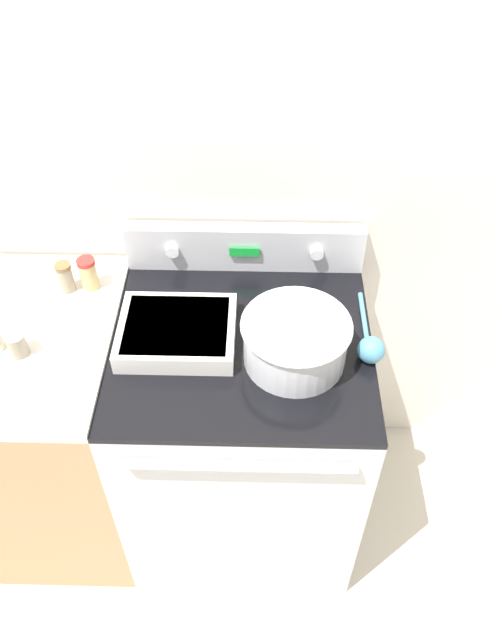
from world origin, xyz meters
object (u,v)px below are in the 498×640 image
object	(u,v)px
spice_jar_brown_cap	(65,277)
spice_jar_white_cap	(16,343)
mixing_bowl	(295,339)
ladle	(370,347)
spice_jar_red_cap	(88,274)
casserole_dish	(177,331)

from	to	relation	value
spice_jar_brown_cap	spice_jar_white_cap	xyz separation A→B (m)	(-0.07, -0.26, -0.01)
mixing_bowl	ladle	size ratio (longest dim) A/B	1.01
mixing_bowl	spice_jar_red_cap	xyz separation A→B (m)	(-0.60, 0.26, -0.01)
spice_jar_red_cap	casserole_dish	bearing A→B (deg)	-35.20
spice_jar_white_cap	ladle	bearing A→B (deg)	1.59
ladle	casserole_dish	bearing A→B (deg)	175.03
casserole_dish	spice_jar_brown_cap	xyz separation A→B (m)	(-0.34, 0.18, 0.03)
spice_jar_red_cap	spice_jar_white_cap	distance (m)	0.30
mixing_bowl	casserole_dish	bearing A→B (deg)	169.08
spice_jar_red_cap	ladle	bearing A→B (deg)	-16.82
spice_jar_brown_cap	spice_jar_white_cap	size ratio (longest dim) A/B	1.17
ladle	spice_jar_brown_cap	bearing A→B (deg)	165.16
mixing_bowl	spice_jar_brown_cap	distance (m)	0.71
casserole_dish	spice_jar_red_cap	bearing A→B (deg)	144.80
spice_jar_red_cap	spice_jar_white_cap	size ratio (longest dim) A/B	1.27
mixing_bowl	spice_jar_white_cap	xyz separation A→B (m)	(-0.74, -0.01, -0.02)
casserole_dish	spice_jar_red_cap	world-z (taller)	spice_jar_red_cap
ladle	spice_jar_white_cap	distance (m)	0.94
casserole_dish	ladle	bearing A→B (deg)	-4.97
mixing_bowl	ladle	xyz separation A→B (m)	(0.20, 0.02, -0.04)
mixing_bowl	ladle	world-z (taller)	mixing_bowl
spice_jar_brown_cap	spice_jar_white_cap	distance (m)	0.27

